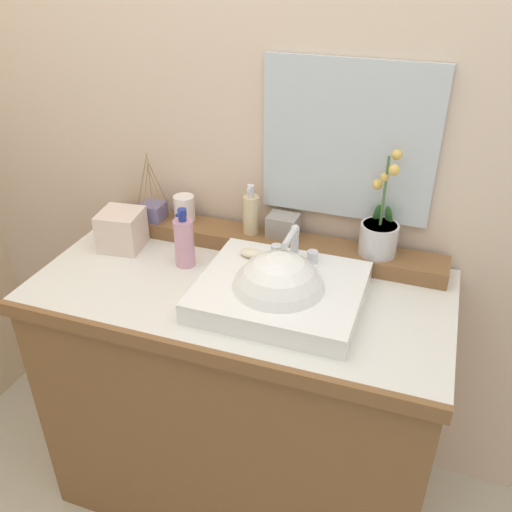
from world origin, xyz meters
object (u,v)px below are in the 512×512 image
potted_plant (379,233)px  reed_diffuser (153,210)px  soap_bar (251,253)px  trinket_box (283,225)px  tissue_box (122,230)px  sink_basin (279,296)px  lotion_bottle (184,242)px  tumbler_cup (184,208)px  soap_dispenser (251,213)px

potted_plant → reed_diffuser: 0.76m
soap_bar → trinket_box: 0.18m
soap_bar → tissue_box: 0.45m
sink_basin → trinket_box: (-0.08, 0.30, 0.06)m
potted_plant → lotion_bottle: bearing=-162.1°
sink_basin → tumbler_cup: (-0.43, 0.29, 0.07)m
tissue_box → soap_bar: bearing=-2.3°
soap_bar → soap_dispenser: size_ratio=0.42×
trinket_box → tissue_box: bearing=-160.2°
tumbler_cup → potted_plant: bearing=-0.9°
potted_plant → lotion_bottle: potted_plant is taller
lotion_bottle → reed_diffuser: bearing=140.5°
tissue_box → potted_plant: bearing=10.4°
tumbler_cup → tissue_box: size_ratio=0.66×
lotion_bottle → tissue_box: 0.24m
soap_bar → reed_diffuser: size_ratio=0.30×
potted_plant → tumbler_cup: size_ratio=3.78×
reed_diffuser → lotion_bottle: 0.25m
soap_bar → lotion_bottle: (-0.21, -0.02, 0.01)m
reed_diffuser → lotion_bottle: (0.20, -0.16, -0.00)m
sink_basin → soap_dispenser: soap_dispenser is taller
soap_dispenser → sink_basin: bearing=-56.7°
soap_dispenser → reed_diffuser: size_ratio=0.70×
sink_basin → soap_bar: 0.18m
sink_basin → tissue_box: (-0.58, 0.14, 0.04)m
soap_dispenser → trinket_box: size_ratio=1.71×
trinket_box → tumbler_cup: bearing=-177.4°
sink_basin → trinket_box: size_ratio=4.67×
soap_bar → tumbler_cup: (-0.30, 0.17, 0.02)m
sink_basin → tumbler_cup: sink_basin is taller
sink_basin → soap_dispenser: 0.35m
soap_bar → sink_basin: bearing=-43.6°
tumbler_cup → reed_diffuser: 0.11m
lotion_bottle → tumbler_cup: bearing=115.5°
lotion_bottle → soap_dispenser: bearing=49.4°
tumbler_cup → reed_diffuser: bearing=-164.2°
potted_plant → soap_dispenser: potted_plant is taller
potted_plant → tissue_box: size_ratio=2.50×
trinket_box → tissue_box: 0.52m
sink_basin → tissue_box: sink_basin is taller
tumbler_cup → reed_diffuser: (-0.10, -0.03, -0.01)m
trinket_box → lotion_bottle: bearing=-140.8°
tumbler_cup → soap_bar: bearing=-29.9°
sink_basin → soap_dispenser: (-0.18, 0.28, 0.09)m
soap_bar → reed_diffuser: reed_diffuser is taller
sink_basin → soap_bar: sink_basin is taller
trinket_box → soap_bar: bearing=-101.8°
lotion_bottle → soap_bar: bearing=4.4°
reed_diffuser → sink_basin: bearing=-26.3°
trinket_box → soap_dispenser: bearing=-168.9°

